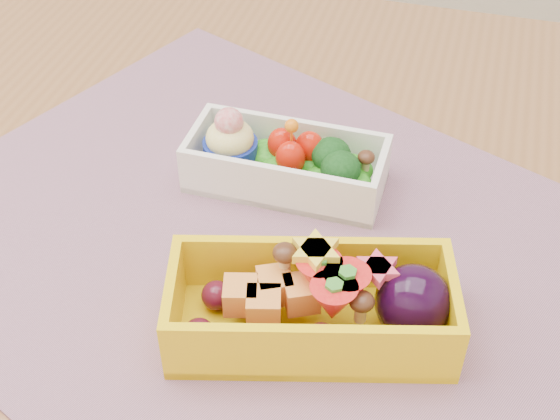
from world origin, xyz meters
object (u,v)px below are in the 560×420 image
(table, at_px, (297,327))
(bento_yellow, at_px, (318,305))
(placemat, at_px, (268,251))
(bento_white, at_px, (285,163))

(table, bearing_deg, bento_yellow, -67.99)
(placemat, relative_size, bento_yellow, 2.73)
(placemat, height_order, bento_yellow, bento_yellow)
(table, height_order, placemat, placemat)
(table, height_order, bento_yellow, bento_yellow)
(table, relative_size, bento_yellow, 6.10)
(table, height_order, bento_white, bento_white)
(bento_yellow, bearing_deg, table, 97.44)
(placemat, height_order, bento_white, bento_white)
(bento_white, bearing_deg, bento_yellow, -66.12)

